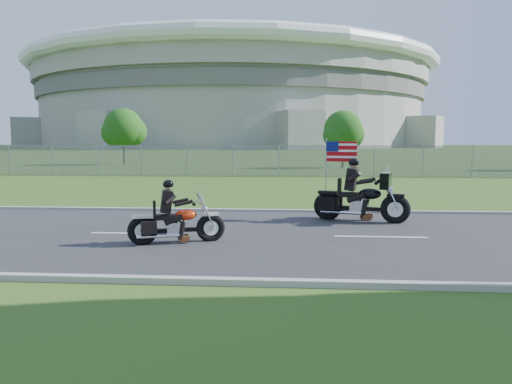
{
  "coord_description": "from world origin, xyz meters",
  "views": [
    {
      "loc": [
        1.9,
        -11.91,
        2.36
      ],
      "look_at": [
        1.01,
        0.0,
        1.1
      ],
      "focal_mm": 35.0,
      "sensor_mm": 36.0,
      "label": 1
    }
  ],
  "objects": [
    {
      "name": "tree_fence_mid",
      "position": [
        -13.95,
        34.04,
        3.3
      ],
      "size": [
        3.96,
        3.69,
        5.3
      ],
      "color": "#382316",
      "rests_on": "ground"
    },
    {
      "name": "tree_fence_near",
      "position": [
        6.04,
        30.04,
        2.97
      ],
      "size": [
        3.52,
        3.28,
        4.75
      ],
      "color": "#382316",
      "rests_on": "ground"
    },
    {
      "name": "curb_north",
      "position": [
        0.0,
        4.05,
        0.05
      ],
      "size": [
        120.0,
        0.18,
        0.12
      ],
      "primitive_type": "cube",
      "color": "#9E9B93",
      "rests_on": "ground"
    },
    {
      "name": "fence",
      "position": [
        -5.0,
        20.0,
        1.0
      ],
      "size": [
        60.0,
        0.03,
        2.0
      ],
      "primitive_type": "cube",
      "color": "gray",
      "rests_on": "ground"
    },
    {
      "name": "motorcycle_lead",
      "position": [
        -0.73,
        -1.01,
        0.47
      ],
      "size": [
        2.13,
        1.0,
        1.48
      ],
      "rotation": [
        0.0,
        0.0,
        0.33
      ],
      "color": "black",
      "rests_on": "ground"
    },
    {
      "name": "stadium",
      "position": [
        -20.0,
        170.0,
        15.58
      ],
      "size": [
        140.4,
        140.4,
        29.2
      ],
      "color": "#A3A099",
      "rests_on": "ground"
    },
    {
      "name": "curb_south",
      "position": [
        0.0,
        -4.05,
        0.05
      ],
      "size": [
        120.0,
        0.18,
        0.12
      ],
      "primitive_type": "cube",
      "color": "#9E9B93",
      "rests_on": "ground"
    },
    {
      "name": "road",
      "position": [
        0.0,
        0.0,
        0.02
      ],
      "size": [
        120.0,
        8.0,
        0.04
      ],
      "primitive_type": "cube",
      "color": "#28282B",
      "rests_on": "ground"
    },
    {
      "name": "ground",
      "position": [
        0.0,
        0.0,
        0.0
      ],
      "size": [
        420.0,
        420.0,
        0.0
      ],
      "primitive_type": "plane",
      "color": "#284616",
      "rests_on": "ground"
    },
    {
      "name": "motorcycle_follow",
      "position": [
        3.83,
        2.37,
        0.63
      ],
      "size": [
        2.69,
        1.25,
        2.29
      ],
      "rotation": [
        0.0,
        0.0,
        -0.28
      ],
      "color": "black",
      "rests_on": "ground"
    }
  ]
}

